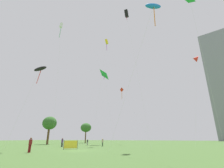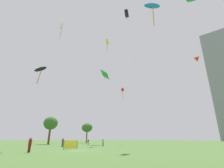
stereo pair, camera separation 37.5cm
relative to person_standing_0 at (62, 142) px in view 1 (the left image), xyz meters
name	(u,v)px [view 1 (the left image)]	position (x,y,z in m)	size (l,w,h in m)	color
ground	(78,151)	(9.67, -7.83, -1.06)	(280.00, 280.00, 0.00)	#476B30
person_standing_0	(62,142)	(0.00, 0.00, 0.00)	(0.41, 0.41, 1.83)	#2D2D33
person_standing_1	(30,144)	(6.07, -13.39, 0.01)	(0.41, 0.41, 1.85)	maroon
person_standing_2	(103,142)	(6.86, 5.85, -0.03)	(0.39, 0.39, 1.77)	#3F593F
person_standing_3	(87,142)	(-0.27, 10.68, -0.14)	(0.35, 0.35, 1.59)	gray
kite_flying_0	(61,26)	(-3.99, -0.49, 31.30)	(0.77, 2.76, 33.42)	silver
kite_flying_1	(104,75)	(0.32, 19.12, 22.83)	(4.75, 4.01, 25.16)	silver
kite_flying_2	(190,1)	(28.40, -5.19, 22.35)	(1.59, 3.66, 24.10)	silver
kite_flying_3	(122,91)	(5.75, 22.88, 16.83)	(11.06, 4.66, 19.04)	silver
kite_flying_4	(126,14)	(14.59, 3.30, 32.03)	(5.26, 5.03, 34.22)	silver
kite_flying_5	(153,6)	(23.03, -11.15, 18.00)	(8.74, 3.41, 20.23)	silver
kite_flying_6	(107,42)	(3.46, 14.31, 32.99)	(1.14, 7.13, 35.18)	silver
kite_flying_7	(195,59)	(29.55, 12.44, 19.92)	(3.90, 1.70, 21.89)	silver
kite_flying_8	(40,69)	(0.73, -9.25, 13.37)	(6.76, 1.61, 14.99)	silver
park_tree_0	(50,123)	(-14.81, 10.68, 5.28)	(4.39, 4.39, 8.47)	brown
park_tree_1	(86,128)	(-12.78, 29.02, 4.92)	(4.37, 4.37, 7.82)	brown
event_banner	(71,144)	(6.77, -5.82, -0.30)	(1.37, 2.09, 1.44)	#4C4C4C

